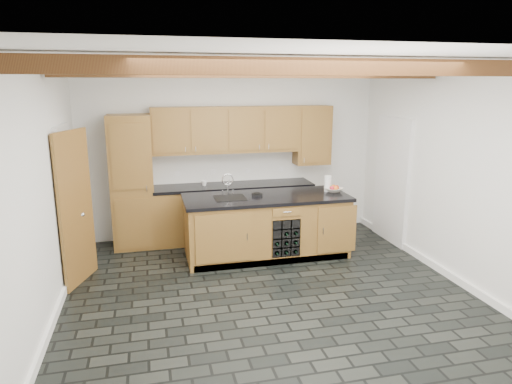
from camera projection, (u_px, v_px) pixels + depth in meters
ground at (269, 293)px, 5.70m from camera, size 5.00×5.00×0.00m
room_shell at (253, 166)px, 5.83m from camera, size 5.01×5.00×5.00m
back_cabinetry at (212, 182)px, 7.51m from camera, size 3.65×0.62×2.20m
island at (267, 226)px, 6.88m from camera, size 2.48×0.96×0.93m
faucet at (230, 195)px, 6.69m from camera, size 0.45×0.40×0.34m
kitchen_scale at (257, 194)px, 6.79m from camera, size 0.17×0.11×0.05m
fruit_bowl at (334, 190)px, 7.04m from camera, size 0.35×0.35×0.07m
fruit_cluster at (334, 188)px, 7.03m from camera, size 0.16×0.17×0.07m
paper_towel at (328, 183)px, 7.06m from camera, size 0.11×0.11×0.25m
mug at (204, 183)px, 7.46m from camera, size 0.10×0.10×0.09m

